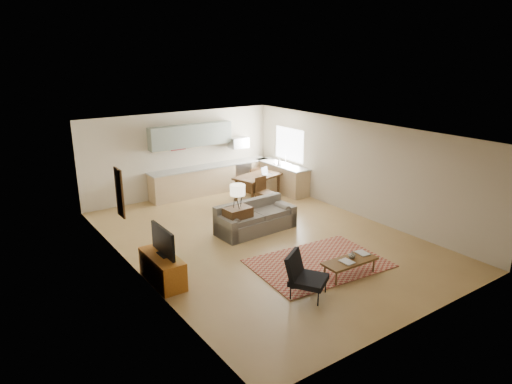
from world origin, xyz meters
TOP-DOWN VIEW (x-y plane):
  - room at (0.00, 0.00)m, footprint 9.00×9.00m
  - kitchen_counter_back at (0.90, 4.18)m, footprint 4.26×0.64m
  - kitchen_counter_right at (2.93, 3.00)m, footprint 0.64×2.26m
  - kitchen_range at (2.00, 4.18)m, footprint 0.62×0.62m
  - kitchen_microwave at (2.00, 4.20)m, footprint 0.62×0.40m
  - upper_cabinets at (0.30, 4.33)m, footprint 2.80×0.34m
  - window_right at (3.23, 3.00)m, footprint 0.02×1.40m
  - wall_art_left at (-3.21, 0.90)m, footprint 0.06×0.42m
  - triptych at (-0.10, 4.47)m, footprint 1.70×0.04m
  - rug at (0.18, -1.86)m, footprint 3.03×2.23m
  - sofa at (0.16, 0.53)m, footprint 2.24×1.05m
  - coffee_table at (0.32, -2.65)m, footprint 1.23×0.52m
  - book_a at (0.08, -2.69)m, footprint 0.22×0.30m
  - book_b at (0.67, -2.56)m, footprint 0.29×0.35m
  - vase at (0.42, -2.60)m, footprint 0.16×0.16m
  - armchair at (-0.93, -2.78)m, footprint 1.04×1.04m
  - tv_credenza at (-2.98, -0.66)m, footprint 0.49×1.28m
  - tv at (-2.93, -0.66)m, footprint 0.10×0.99m
  - console_table at (-0.44, 0.47)m, footprint 0.69×0.49m
  - table_lamp at (-0.44, 0.47)m, footprint 0.41×0.41m
  - dining_table at (1.75, 2.72)m, footprint 1.70×1.25m
  - dining_chair_near at (1.49, 1.96)m, footprint 0.49×0.51m
  - dining_chair_far at (2.01, 3.48)m, footprint 0.48×0.49m
  - laptop at (2.06, 2.62)m, footprint 0.39×0.34m
  - soap_bottle at (2.83, 3.01)m, footprint 0.09×0.09m

SIDE VIEW (x-z plane):
  - rug at x=0.18m, z-range 0.00..0.02m
  - coffee_table at x=0.32m, z-range 0.00..0.37m
  - tv_credenza at x=-2.98m, z-range 0.00..0.59m
  - book_b at x=0.67m, z-range 0.36..0.38m
  - book_a at x=0.08m, z-range 0.36..0.39m
  - sofa at x=0.16m, z-range 0.00..0.76m
  - dining_table at x=1.75m, z-range 0.00..0.77m
  - console_table at x=-0.44m, z-range 0.00..0.77m
  - dining_chair_far at x=2.01m, z-range 0.00..0.86m
  - armchair at x=-0.93m, z-range 0.00..0.86m
  - vase at x=0.42m, z-range 0.36..0.52m
  - kitchen_range at x=2.00m, z-range 0.00..0.90m
  - dining_chair_near at x=1.49m, z-range 0.00..0.91m
  - kitchen_counter_back at x=0.90m, z-range 0.00..0.92m
  - kitchen_counter_right at x=2.93m, z-range 0.00..0.92m
  - tv at x=-2.93m, z-range 0.59..1.19m
  - laptop at x=2.06m, z-range 0.77..1.01m
  - soap_bottle at x=2.83m, z-range 0.92..1.11m
  - table_lamp at x=-0.44m, z-range 0.77..1.39m
  - room at x=0.00m, z-range -3.15..5.85m
  - kitchen_microwave at x=2.00m, z-range 1.38..1.73m
  - window_right at x=3.23m, z-range 1.02..2.08m
  - wall_art_left at x=-3.21m, z-range 1.00..2.10m
  - triptych at x=-0.10m, z-range 1.50..2.00m
  - upper_cabinets at x=0.30m, z-range 1.60..2.30m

